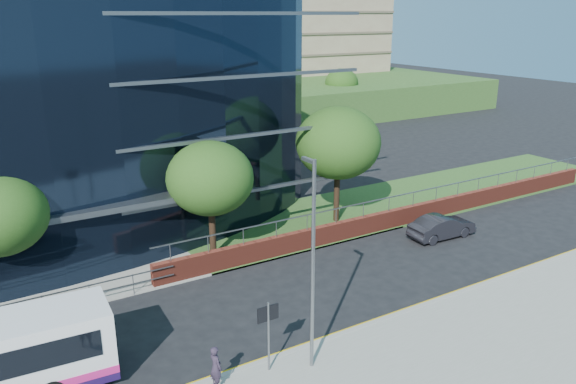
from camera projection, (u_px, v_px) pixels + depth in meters
grass_verge at (417, 197)px, 40.81m from camera, size 36.00×8.00×0.12m
retaining_wall at (412, 214)px, 35.65m from camera, size 34.00×0.40×2.11m
apartment_block at (233, 26)px, 79.02m from camera, size 60.00×42.00×30.00m
street_sign at (268, 322)px, 20.27m from camera, size 0.85×0.09×2.80m
tree_far_c at (210, 178)px, 29.40m from camera, size 4.62×4.62×6.51m
tree_far_d at (338, 143)px, 34.47m from camera, size 5.28×5.28×7.44m
tree_dist_e at (238, 90)px, 63.05m from camera, size 4.62×4.62×6.51m
tree_dist_f at (342, 83)px, 72.70m from camera, size 4.29×4.29×6.05m
streetlight_east at (313, 261)px, 19.84m from camera, size 0.15×0.77×8.00m
parked_car at (442, 227)px, 33.33m from camera, size 4.29×1.65×1.40m
pedestrian at (216, 367)px, 19.67m from camera, size 0.48×0.65×1.62m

